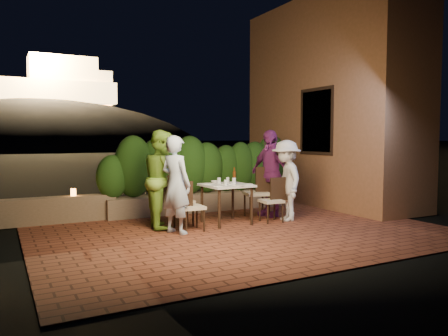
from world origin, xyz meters
TOP-DOWN VIEW (x-y plane):
  - ground at (0.00, 0.00)m, footprint 400.00×400.00m
  - terrace_floor at (0.00, 0.50)m, footprint 7.00×6.00m
  - building_wall at (3.60, 2.00)m, footprint 1.60×5.00m
  - window_pane at (2.82, 1.50)m, footprint 0.08×1.00m
  - window_frame at (2.81, 1.50)m, footprint 0.06×1.15m
  - planter at (0.20, 2.30)m, footprint 4.20×0.55m
  - hedge at (0.20, 2.30)m, footprint 4.00×0.70m
  - parapet at (-2.80, 2.30)m, footprint 2.20×0.30m
  - hill at (2.00, 60.00)m, footprint 52.00×40.00m
  - fortress at (2.00, 60.00)m, footprint 26.00×8.00m
  - dining_table at (0.04, 0.74)m, footprint 0.86×0.86m
  - plate_nw at (-0.26, 0.51)m, footprint 0.23×0.23m
  - plate_sw at (-0.25, 0.96)m, footprint 0.22×0.22m
  - plate_ne at (0.34, 0.51)m, footprint 0.24×0.24m
  - plate_se at (0.28, 1.00)m, footprint 0.20×0.20m
  - plate_centre at (0.07, 0.75)m, footprint 0.22×0.22m
  - plate_front at (0.14, 0.44)m, footprint 0.24×0.24m
  - glass_nw at (-0.07, 0.57)m, footprint 0.06×0.06m
  - glass_sw at (-0.04, 0.89)m, footprint 0.07×0.07m
  - glass_ne at (0.16, 0.67)m, footprint 0.07×0.07m
  - glass_se at (0.16, 0.92)m, footprint 0.07×0.07m
  - beer_bottle at (0.22, 0.77)m, footprint 0.06×0.06m
  - bowl at (-0.03, 1.05)m, footprint 0.23×0.23m
  - chair_left_front at (-0.80, 0.46)m, footprint 0.42×0.42m
  - chair_left_back at (-0.78, 1.00)m, footprint 0.47×0.47m
  - chair_right_front at (0.88, 0.49)m, footprint 0.43×0.43m
  - chair_right_back at (0.90, 1.05)m, footprint 0.58×0.58m
  - diner_blue at (-1.11, 0.41)m, footprint 0.61×0.72m
  - diner_green at (-1.14, 0.98)m, footprint 0.81×0.96m
  - diner_white at (1.23, 0.48)m, footprint 0.84×1.14m
  - diner_purple at (1.20, 1.03)m, footprint 0.59×1.10m
  - parapet_lamp at (-2.49, 2.30)m, footprint 0.10×0.10m

SIDE VIEW (x-z plane):
  - hill at x=2.00m, z-range -15.00..7.00m
  - terrace_floor at x=0.00m, z-range -0.15..0.00m
  - ground at x=0.00m, z-range -0.02..-0.02m
  - planter at x=0.20m, z-range 0.00..0.40m
  - parapet at x=-2.80m, z-range 0.00..0.50m
  - dining_table at x=0.04m, z-range 0.00..0.75m
  - chair_right_front at x=0.88m, z-range 0.00..0.86m
  - chair_left_front at x=-0.80m, z-range 0.00..0.87m
  - chair_left_back at x=-0.78m, z-range 0.00..0.94m
  - chair_right_back at x=0.90m, z-range 0.00..1.03m
  - parapet_lamp at x=-2.49m, z-range 0.50..0.64m
  - plate_se at x=0.28m, z-range 0.75..0.76m
  - plate_sw at x=-0.25m, z-range 0.75..0.76m
  - plate_centre at x=0.07m, z-range 0.75..0.76m
  - plate_nw at x=-0.26m, z-range 0.75..0.76m
  - plate_front at x=0.14m, z-range 0.75..0.76m
  - plate_ne at x=0.34m, z-range 0.75..0.76m
  - bowl at x=-0.03m, z-range 0.75..0.79m
  - diner_white at x=1.23m, z-range 0.00..1.58m
  - glass_nw at x=-0.07m, z-range 0.75..0.86m
  - glass_se at x=0.16m, z-range 0.75..0.86m
  - glass_sw at x=-0.04m, z-range 0.75..0.87m
  - glass_ne at x=0.16m, z-range 0.75..0.87m
  - diner_blue at x=-1.11m, z-range 0.00..1.66m
  - diner_green at x=-1.14m, z-range 0.00..1.77m
  - diner_purple at x=1.20m, z-range 0.00..1.79m
  - beer_bottle at x=0.22m, z-range 0.75..1.06m
  - hedge at x=0.20m, z-range 0.40..1.50m
  - window_pane at x=2.82m, z-range 1.30..2.70m
  - window_frame at x=2.81m, z-range 1.23..2.77m
  - building_wall at x=3.60m, z-range 0.00..5.00m
  - fortress at x=2.00m, z-range 6.50..14.50m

